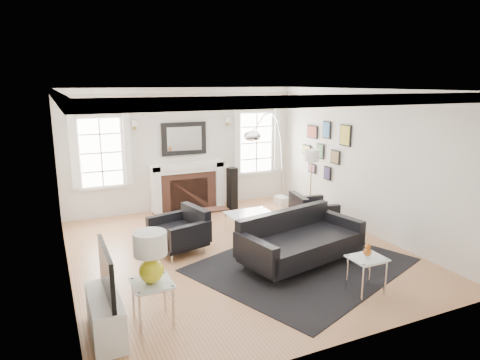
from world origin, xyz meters
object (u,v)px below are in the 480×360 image
armchair_left (182,232)px  armchair_right (311,212)px  fireplace (188,187)px  arc_floor_lamp (269,159)px  coffee_table (253,216)px  gourd_lamp (151,254)px  sofa (298,241)px

armchair_left → armchair_right: size_ratio=1.11×
armchair_right → fireplace: bearing=130.5°
arc_floor_lamp → coffee_table: bearing=-131.5°
armchair_left → gourd_lamp: (-1.01, -2.10, 0.56)m
armchair_left → sofa: bearing=-39.6°
armchair_left → gourd_lamp: size_ratio=1.67×
sofa → gourd_lamp: gourd_lamp is taller
armchair_right → arc_floor_lamp: 1.52m
gourd_lamp → arc_floor_lamp: size_ratio=0.27×
armchair_left → coffee_table: armchair_left is taller
armchair_left → gourd_lamp: 2.40m
fireplace → sofa: fireplace is taller
fireplace → coffee_table: bearing=-73.1°
armchair_left → arc_floor_lamp: (2.37, 1.20, 0.94)m
sofa → coffee_table: 1.53m
armchair_right → coffee_table: bearing=174.2°
armchair_right → coffee_table: armchair_right is taller
sofa → arc_floor_lamp: bearing=72.6°
gourd_lamp → fireplace: bearing=67.1°
sofa → armchair_right: size_ratio=2.29×
sofa → armchair_left: bearing=140.4°
fireplace → sofa: bearing=-78.8°
armchair_right → arc_floor_lamp: size_ratio=0.41×
fireplace → armchair_right: bearing=-49.5°
coffee_table → gourd_lamp: bearing=-137.3°
armchair_right → coffee_table: (-1.27, 0.13, 0.04)m
fireplace → sofa: (0.72, -3.64, -0.17)m
armchair_right → arc_floor_lamp: (-0.40, 1.11, 0.96)m
sofa → armchair_right: sofa is taller
coffee_table → fireplace: bearing=106.9°
arc_floor_lamp → sofa: bearing=-107.4°
sofa → armchair_left: (-1.58, 1.31, -0.02)m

